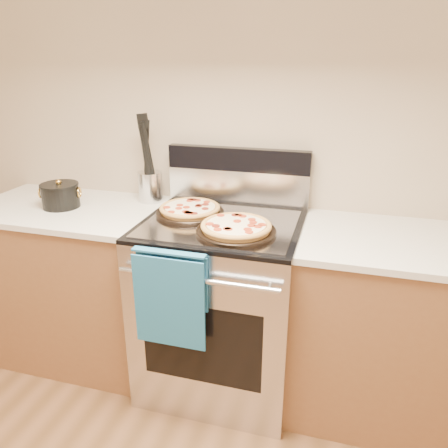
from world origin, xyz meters
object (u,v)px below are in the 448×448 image
(utensil_crock, at_px, (150,187))
(pepperoni_pizza_front, at_px, (236,228))
(pepperoni_pizza_back, at_px, (190,210))
(saucepan, at_px, (61,196))
(range_body, at_px, (222,307))

(utensil_crock, bearing_deg, pepperoni_pizza_front, -32.36)
(utensil_crock, bearing_deg, pepperoni_pizza_back, -32.39)
(pepperoni_pizza_front, relative_size, saucepan, 1.83)
(pepperoni_pizza_back, relative_size, pepperoni_pizza_front, 0.95)
(pepperoni_pizza_front, bearing_deg, pepperoni_pizza_back, 147.67)
(range_body, relative_size, saucepan, 4.68)
(range_body, relative_size, pepperoni_pizza_back, 2.68)
(saucepan, bearing_deg, pepperoni_pizza_front, -8.10)
(utensil_crock, bearing_deg, saucepan, -151.35)
(pepperoni_pizza_front, height_order, saucepan, saucepan)
(pepperoni_pizza_back, bearing_deg, range_body, -15.42)
(saucepan, bearing_deg, range_body, -0.79)
(pepperoni_pizza_back, height_order, utensil_crock, utensil_crock)
(pepperoni_pizza_back, height_order, pepperoni_pizza_front, pepperoni_pizza_front)
(utensil_crock, relative_size, saucepan, 0.86)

